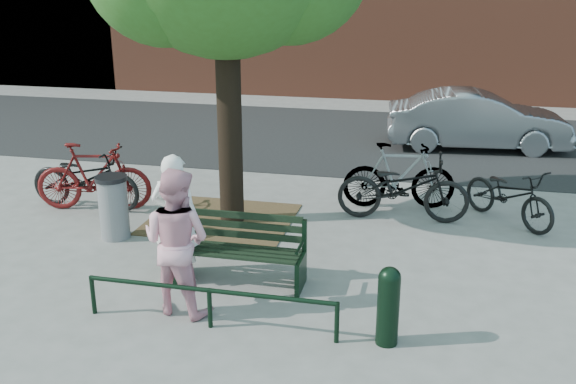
% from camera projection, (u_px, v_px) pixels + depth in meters
% --- Properties ---
extents(ground, '(90.00, 90.00, 0.00)m').
position_uv_depth(ground, '(240.00, 282.00, 8.68)').
color(ground, gray).
rests_on(ground, ground).
extents(dirt_pit, '(2.40, 2.00, 0.02)m').
position_uv_depth(dirt_pit, '(221.00, 219.00, 10.92)').
color(dirt_pit, brown).
rests_on(dirt_pit, ground).
extents(road, '(40.00, 7.00, 0.01)m').
position_uv_depth(road, '(336.00, 137.00, 16.54)').
color(road, black).
rests_on(road, ground).
extents(park_bench, '(1.74, 0.54, 0.97)m').
position_uv_depth(park_bench, '(241.00, 247.00, 8.60)').
color(park_bench, black).
rests_on(park_bench, ground).
extents(guard_railing, '(3.06, 0.06, 0.51)m').
position_uv_depth(guard_railing, '(209.00, 296.00, 7.44)').
color(guard_railing, black).
rests_on(guard_railing, ground).
extents(person_left, '(0.65, 0.43, 1.79)m').
position_uv_depth(person_left, '(176.00, 220.00, 8.43)').
color(person_left, white).
rests_on(person_left, ground).
extents(person_right, '(1.00, 0.84, 1.83)m').
position_uv_depth(person_right, '(177.00, 241.00, 7.68)').
color(person_right, pink).
rests_on(person_right, ground).
extents(bollard, '(0.25, 0.25, 0.94)m').
position_uv_depth(bollard, '(388.00, 303.00, 7.09)').
color(bollard, black).
rests_on(bollard, ground).
extents(litter_bin, '(0.50, 0.50, 1.02)m').
position_uv_depth(litter_bin, '(114.00, 207.00, 10.02)').
color(litter_bin, gray).
rests_on(litter_bin, ground).
extents(bicycle_a, '(2.12, 0.82, 1.10)m').
position_uv_depth(bicycle_a, '(85.00, 178.00, 11.31)').
color(bicycle_a, black).
rests_on(bicycle_a, ground).
extents(bicycle_b, '(2.09, 0.99, 1.21)m').
position_uv_depth(bicycle_b, '(93.00, 177.00, 11.22)').
color(bicycle_b, '#520C0B').
rests_on(bicycle_b, ground).
extents(bicycle_c, '(2.21, 0.84, 1.15)m').
position_uv_depth(bicycle_c, '(403.00, 188.00, 10.74)').
color(bicycle_c, black).
rests_on(bicycle_c, ground).
extents(bicycle_d, '(2.04, 0.86, 1.19)m').
position_uv_depth(bicycle_d, '(399.00, 176.00, 11.32)').
color(bicycle_d, gray).
rests_on(bicycle_d, ground).
extents(bicycle_e, '(1.73, 1.79, 0.97)m').
position_uv_depth(bicycle_e, '(509.00, 195.00, 10.66)').
color(bicycle_e, black).
rests_on(bicycle_e, ground).
extents(parked_car, '(4.33, 1.86, 1.39)m').
position_uv_depth(parked_car, '(477.00, 120.00, 15.23)').
color(parked_car, slate).
rests_on(parked_car, ground).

